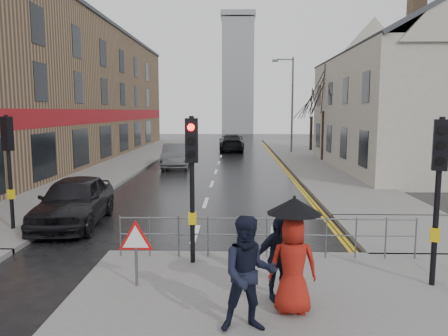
# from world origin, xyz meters

# --- Properties ---
(ground) EXTENTS (120.00, 120.00, 0.00)m
(ground) POSITION_xyz_m (0.00, 0.00, 0.00)
(ground) COLOR black
(ground) RESTS_ON ground
(left_pavement) EXTENTS (4.00, 44.00, 0.14)m
(left_pavement) POSITION_xyz_m (-6.50, 23.00, 0.07)
(left_pavement) COLOR #605E5B
(left_pavement) RESTS_ON ground
(right_pavement) EXTENTS (4.00, 40.00, 0.14)m
(right_pavement) POSITION_xyz_m (6.50, 25.00, 0.07)
(right_pavement) COLOR #605E5B
(right_pavement) RESTS_ON ground
(pavement_bridge_right) EXTENTS (4.00, 4.20, 0.14)m
(pavement_bridge_right) POSITION_xyz_m (6.50, 3.00, 0.07)
(pavement_bridge_right) COLOR #605E5B
(pavement_bridge_right) RESTS_ON ground
(building_left_terrace) EXTENTS (8.00, 42.00, 10.00)m
(building_left_terrace) POSITION_xyz_m (-12.00, 22.00, 5.00)
(building_left_terrace) COLOR brown
(building_left_terrace) RESTS_ON ground
(building_right_cream) EXTENTS (9.00, 16.40, 10.10)m
(building_right_cream) POSITION_xyz_m (12.00, 18.00, 4.78)
(building_right_cream) COLOR #BBB5A3
(building_right_cream) RESTS_ON ground
(church_tower) EXTENTS (5.00, 5.00, 18.00)m
(church_tower) POSITION_xyz_m (1.50, 62.00, 9.00)
(church_tower) COLOR gray
(church_tower) RESTS_ON ground
(traffic_signal_near_left) EXTENTS (0.28, 0.27, 3.40)m
(traffic_signal_near_left) POSITION_xyz_m (0.20, 0.20, 2.46)
(traffic_signal_near_left) COLOR black
(traffic_signal_near_left) RESTS_ON near_pavement
(traffic_signal_near_right) EXTENTS (0.34, 0.33, 3.40)m
(traffic_signal_near_right) POSITION_xyz_m (5.20, -1.00, 2.46)
(traffic_signal_near_right) COLOR black
(traffic_signal_near_right) RESTS_ON near_pavement
(traffic_signal_far_left) EXTENTS (0.34, 0.33, 3.40)m
(traffic_signal_far_left) POSITION_xyz_m (-5.50, 3.00, 2.46)
(traffic_signal_far_left) COLOR black
(traffic_signal_far_left) RESTS_ON left_pavement
(guard_railing_front) EXTENTS (7.14, 0.04, 1.00)m
(guard_railing_front) POSITION_xyz_m (1.95, 0.60, 0.86)
(guard_railing_front) COLOR #595B5E
(guard_railing_front) RESTS_ON near_pavement
(warning_sign) EXTENTS (0.80, 0.07, 1.35)m
(warning_sign) POSITION_xyz_m (-0.80, -1.21, 1.04)
(warning_sign) COLOR #595B5E
(warning_sign) RESTS_ON near_pavement
(street_lamp) EXTENTS (1.83, 0.25, 8.00)m
(street_lamp) POSITION_xyz_m (5.82, 28.00, 4.71)
(street_lamp) COLOR #595B5E
(street_lamp) RESTS_ON right_pavement
(tree_near) EXTENTS (2.40, 2.40, 6.58)m
(tree_near) POSITION_xyz_m (7.50, 22.00, 5.14)
(tree_near) COLOR #2F231A
(tree_near) RESTS_ON right_pavement
(tree_far) EXTENTS (2.40, 2.40, 5.64)m
(tree_far) POSITION_xyz_m (8.00, 30.00, 4.42)
(tree_far) COLOR #2F231A
(tree_far) RESTS_ON right_pavement
(pedestrian_a) EXTENTS (0.62, 0.46, 1.53)m
(pedestrian_a) POSITION_xyz_m (2.11, -1.01, 0.90)
(pedestrian_a) COLOR silver
(pedestrian_a) RESTS_ON near_pavement
(pedestrian_b) EXTENTS (0.99, 0.81, 1.88)m
(pedestrian_b) POSITION_xyz_m (1.41, -2.96, 1.08)
(pedestrian_b) COLOR black
(pedestrian_b) RESTS_ON near_pavement
(pedestrian_with_umbrella) EXTENTS (0.96, 0.96, 2.05)m
(pedestrian_with_umbrella) POSITION_xyz_m (2.20, -2.31, 1.26)
(pedestrian_with_umbrella) COLOR maroon
(pedestrian_with_umbrella) RESTS_ON near_pavement
(pedestrian_d) EXTENTS (1.00, 0.72, 1.58)m
(pedestrian_d) POSITION_xyz_m (1.98, -1.76, 0.93)
(pedestrian_d) COLOR black
(pedestrian_d) RESTS_ON near_pavement
(car_parked) EXTENTS (2.15, 4.72, 1.57)m
(car_parked) POSITION_xyz_m (-3.99, 4.00, 0.79)
(car_parked) COLOR black
(car_parked) RESTS_ON ground
(car_mid) EXTENTS (1.93, 4.80, 1.55)m
(car_mid) POSITION_xyz_m (-2.67, 18.41, 0.78)
(car_mid) COLOR #46484B
(car_mid) RESTS_ON ground
(car_far) EXTENTS (2.39, 5.45, 1.56)m
(car_far) POSITION_xyz_m (0.79, 30.02, 0.78)
(car_far) COLOR black
(car_far) RESTS_ON ground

